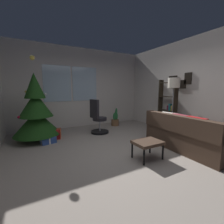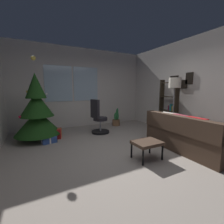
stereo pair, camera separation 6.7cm
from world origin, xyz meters
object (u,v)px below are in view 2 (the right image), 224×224
Objects in this scene: footstool at (147,144)px; gift_box_green at (56,131)px; floor_lamp at (175,88)px; gift_box_gold at (50,130)px; potted_plant at (116,120)px; bookshelf at (169,109)px; gift_box_red at (56,134)px; couch at (198,137)px; holiday_tree at (37,113)px; gift_box_blue at (49,140)px; office_chair at (99,120)px.

footstool reaches higher than gift_box_green.
gift_box_green is at bearing 147.45° from floor_lamp.
gift_box_gold is 0.53× the size of potted_plant.
floor_lamp is (-0.29, -0.42, 0.66)m from bookshelf.
footstool reaches higher than gift_box_red.
floor_lamp reaches higher than potted_plant.
couch is 5.31× the size of gift_box_gold.
holiday_tree is 0.88m from gift_box_gold.
gift_box_gold reaches higher than gift_box_green.
gift_box_red reaches higher than gift_box_gold.
holiday_tree is at bearing 165.74° from gift_box_red.
potted_plant reaches higher than gift_box_blue.
office_chair is 0.64× the size of bookshelf.
gift_box_green is 0.46× the size of potted_plant.
gift_box_gold is 0.33× the size of office_chair.
bookshelf reaches higher than gift_box_green.
office_chair is (1.70, -0.20, -0.34)m from holiday_tree.
floor_lamp reaches higher than gift_box_gold.
office_chair is 1.59× the size of potted_plant.
potted_plant is (-0.51, 2.91, -0.08)m from couch.
holiday_tree is at bearing -140.39° from gift_box_green.
gift_box_green is 0.18× the size of bookshelf.
office_chair is (-1.49, 2.27, 0.12)m from couch.
gift_box_red is at bearing 122.71° from footstool.
bookshelf reaches higher than office_chair.
footstool reaches higher than gift_box_gold.
floor_lamp is 2.42m from potted_plant.
gift_box_red is 1.02× the size of gift_box_green.
floor_lamp reaches higher than gift_box_blue.
holiday_tree is at bearing 156.51° from floor_lamp.
couch is at bearing -40.54° from gift_box_red.
couch is 3.95m from gift_box_green.
gift_box_green is (0.48, 0.40, -0.68)m from holiday_tree.
footstool is 1.70× the size of gift_box_red.
gift_box_green is 0.29× the size of office_chair.
footstool reaches higher than gift_box_blue.
office_chair is at bearing -26.82° from gift_box_gold.
holiday_tree reaches higher than bookshelf.
office_chair reaches higher than couch.
office_chair is 0.63× the size of floor_lamp.
gift_box_blue is at bearing -96.71° from gift_box_gold.
gift_box_green is at bearing 133.45° from couch.
office_chair reaches higher than gift_box_red.
bookshelf is 0.99× the size of floor_lamp.
gift_box_green is 1.40m from office_chair.
holiday_tree is at bearing -123.05° from gift_box_gold.
gift_box_blue is 1.54m from office_chair.
couch is 1.11× the size of floor_lamp.
footstool is at bearing 172.75° from couch.
gift_box_blue is (-0.26, -0.82, 0.01)m from gift_box_green.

